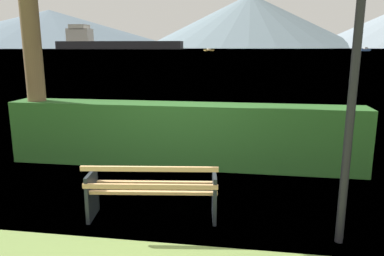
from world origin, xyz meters
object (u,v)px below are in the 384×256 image
park_bench (152,190)px  lamp_post (358,37)px  fishing_boat_near (209,50)px  cargo_ship_large (109,42)px  sailboat_mid (366,50)px

park_bench → lamp_post: size_ratio=0.51×
lamp_post → park_bench: bearing=173.9°
fishing_boat_near → cargo_ship_large: bearing=131.7°
park_bench → fishing_boat_near: (-21.13, 204.83, 0.02)m
park_bench → fishing_boat_near: 205.92m
sailboat_mid → fishing_boat_near: bearing=-179.8°
lamp_post → cargo_ship_large: cargo_ship_large is taller
fishing_boat_near → park_bench: bearing=-84.1°
cargo_ship_large → sailboat_mid: bearing=-31.7°
park_bench → cargo_ship_large: 341.59m
lamp_post → fishing_boat_near: 206.46m
park_bench → sailboat_mid: sailboat_mid is taller
cargo_ship_large → fishing_boat_near: (101.60, -113.90, -5.55)m
lamp_post → sailboat_mid: (58.99, 205.37, -1.81)m
park_bench → fishing_boat_near: size_ratio=0.33×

